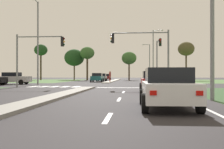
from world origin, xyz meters
TOP-DOWN VIEW (x-y plane):
  - ground_plane at (0.00, 30.00)m, footprint 200.00×200.00m
  - median_island_near at (0.00, 11.00)m, footprint 1.20×22.00m
  - median_island_far at (0.00, 55.00)m, footprint 1.20×36.00m
  - lane_dash_near at (3.50, 4.13)m, footprint 0.14×2.00m
  - lane_dash_second at (3.50, 10.13)m, footprint 0.14×2.00m
  - lane_dash_third at (3.50, 16.13)m, footprint 0.14×2.00m
  - edge_line_right at (6.85, 12.00)m, footprint 0.14×24.00m
  - stop_bar_near at (3.80, 23.00)m, footprint 6.40×0.50m
  - crosswalk_bar_near at (-6.40, 24.80)m, footprint 0.70×2.80m
  - crosswalk_bar_second at (-5.25, 24.80)m, footprint 0.70×2.80m
  - crosswalk_bar_third at (-4.10, 24.80)m, footprint 0.70×2.80m
  - crosswalk_bar_fourth at (-2.95, 24.80)m, footprint 0.70×2.80m
  - crosswalk_bar_fifth at (-1.80, 24.80)m, footprint 0.70×2.80m
  - car_grey_near at (-2.23, 51.88)m, footprint 1.96×4.22m
  - car_red_second at (5.68, 16.14)m, footprint 1.99×4.45m
  - car_maroon_third at (-2.43, 63.21)m, footprint 2.00×4.45m
  - car_white_fourth at (5.47, 6.57)m, footprint 1.97×4.40m
  - car_silver_fifth at (-11.78, 31.63)m, footprint 4.61×1.94m
  - car_teal_seventh at (-2.21, 44.61)m, footprint 2.08×4.18m
  - traffic_signal_far_right at (7.60, 34.78)m, footprint 0.32×5.25m
  - traffic_signal_near_right at (5.47, 23.40)m, footprint 5.77×0.32m
  - traffic_signal_near_left at (-5.73, 23.40)m, footprint 5.04×0.32m
  - street_lamp_second at (-8.02, 30.54)m, footprint 0.56×2.15m
  - street_lamp_third at (8.18, 50.56)m, footprint 2.01×1.35m
  - street_lamp_fourth at (7.86, 62.62)m, footprint 2.00×1.60m
  - pedestrian_at_median at (0.19, 43.07)m, footprint 0.34×0.34m
  - treeline_near at (-19.23, 64.28)m, footprint 3.33×3.33m
  - treeline_second at (-10.62, 64.25)m, footprint 4.95×4.95m
  - treeline_third at (-6.90, 61.70)m, footprint 3.44×3.44m
  - treeline_fourth at (3.11, 63.28)m, footprint 3.61×3.61m
  - treeline_fifth at (16.64, 62.70)m, footprint 3.87×3.87m

SIDE VIEW (x-z plane):
  - ground_plane at x=0.00m, z-range 0.00..0.00m
  - lane_dash_near at x=3.50m, z-range 0.00..0.01m
  - lane_dash_second at x=3.50m, z-range 0.00..0.01m
  - lane_dash_third at x=3.50m, z-range 0.00..0.01m
  - edge_line_right at x=6.85m, z-range 0.00..0.01m
  - stop_bar_near at x=3.80m, z-range 0.00..0.01m
  - crosswalk_bar_near at x=-6.40m, z-range 0.00..0.01m
  - crosswalk_bar_second at x=-5.25m, z-range 0.00..0.01m
  - crosswalk_bar_third at x=-4.10m, z-range 0.00..0.01m
  - crosswalk_bar_fourth at x=-2.95m, z-range 0.00..0.01m
  - crosswalk_bar_fifth at x=-1.80m, z-range 0.00..0.01m
  - median_island_near at x=0.00m, z-range 0.00..0.14m
  - median_island_far at x=0.00m, z-range 0.00..0.14m
  - car_white_fourth at x=5.47m, z-range 0.02..1.51m
  - car_red_second at x=5.68m, z-range 0.02..1.53m
  - car_maroon_third at x=-2.43m, z-range 0.02..1.54m
  - car_grey_near at x=-2.23m, z-range 0.02..1.56m
  - car_teal_seventh at x=-2.21m, z-range 0.02..1.60m
  - car_silver_fifth at x=-11.78m, z-range 0.02..1.61m
  - pedestrian_at_median at x=0.19m, z-range 0.34..2.16m
  - traffic_signal_near_left at x=-5.73m, z-range 1.05..6.41m
  - traffic_signal_near_right at x=5.47m, z-range 1.13..6.77m
  - traffic_signal_far_right at x=7.60m, z-range 1.17..7.36m
  - street_lamp_fourth at x=7.86m, z-range 0.55..9.13m
  - treeline_fourth at x=3.11m, z-range 1.88..8.78m
  - street_lamp_third at x=8.18m, z-range 0.55..10.57m
  - treeline_second at x=-10.62m, z-range 1.74..9.45m
  - street_lamp_second at x=-8.02m, z-range 0.55..11.20m
  - treeline_third at x=-6.90m, z-range 2.43..10.45m
  - treeline_fifth at x=16.64m, z-range 2.83..11.94m
  - treeline_near at x=-19.23m, z-range 2.94..11.96m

